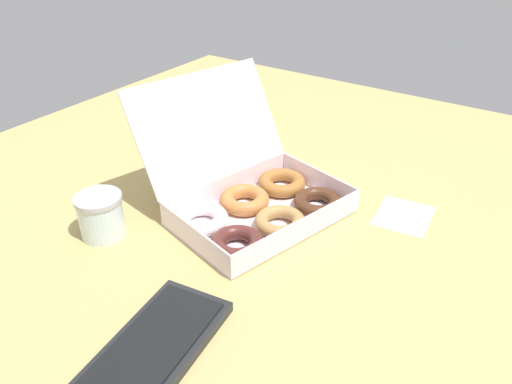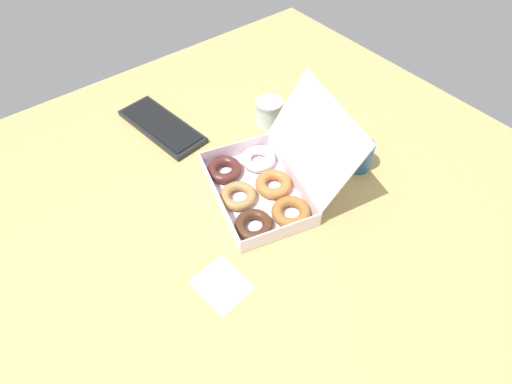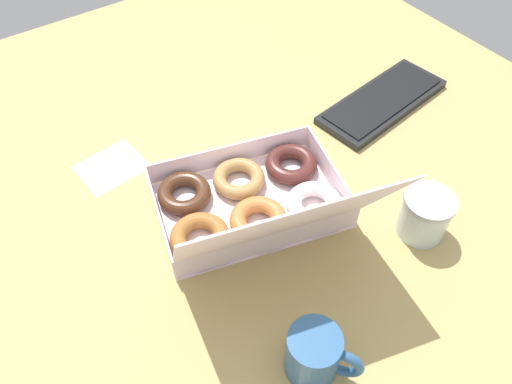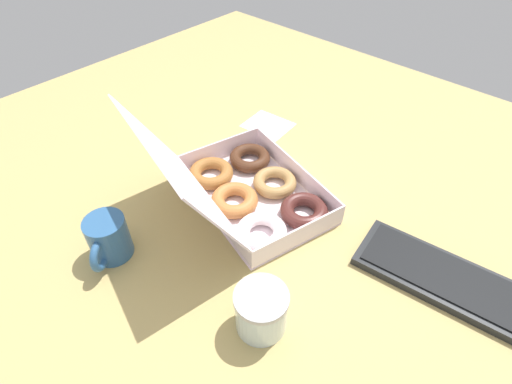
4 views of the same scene
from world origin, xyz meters
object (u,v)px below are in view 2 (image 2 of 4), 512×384
Objects in this scene: keyboard at (162,126)px; glass_jar at (269,112)px; donut_box at (263,184)px; coffee_mug at (359,154)px.

keyboard is 38.11cm from glass_jar.
donut_box is 32.85cm from coffee_mug.
coffee_mug reaches higher than glass_jar.
donut_box is at bearing 11.93° from keyboard.
keyboard is 3.74× the size of glass_jar.
donut_box is 4.06× the size of coffee_mug.
glass_jar reaches higher than keyboard.
keyboard is at bearing -168.07° from donut_box.
glass_jar is (-24.06, 22.09, 1.27)cm from donut_box.
donut_box reaches higher than keyboard.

